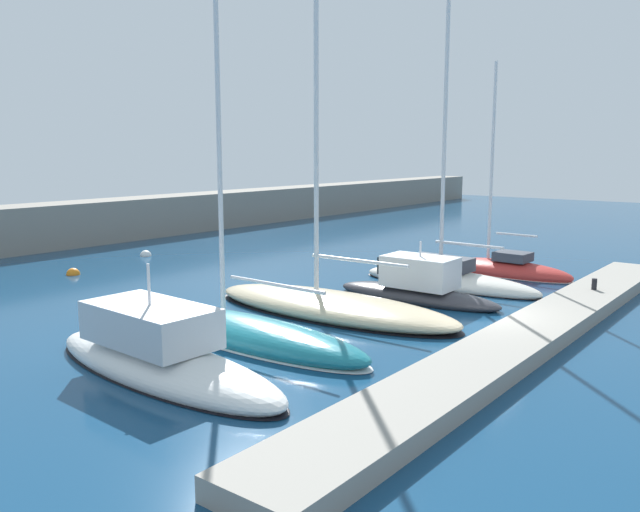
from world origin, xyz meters
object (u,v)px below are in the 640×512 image
mooring_buoy_white (146,256)px  dock_bollard (594,284)px  sailboat_ivory_fifth (448,278)px  sailboat_red_sixth (505,269)px  sailboat_teal_second (249,331)px  motorboat_charcoal_fourth (417,287)px  motorboat_white_nearest (159,357)px  sailboat_sand_third (331,303)px  mooring_buoy_orange (73,275)px

mooring_buoy_white → dock_bollard: dock_bollard is taller
sailboat_ivory_fifth → sailboat_red_sixth: bearing=-100.6°
sailboat_red_sixth → sailboat_ivory_fifth: bearing=79.8°
sailboat_teal_second → mooring_buoy_white: (8.42, 16.30, -0.36)m
motorboat_charcoal_fourth → sailboat_red_sixth: (7.43, -0.64, -0.29)m
sailboat_ivory_fifth → dock_bollard: sailboat_ivory_fifth is taller
dock_bollard → motorboat_charcoal_fourth: bearing=125.1°
motorboat_white_nearest → motorboat_charcoal_fourth: 11.92m
motorboat_white_nearest → sailboat_sand_third: (8.14, 0.36, -0.11)m
motorboat_white_nearest → sailboat_red_sixth: sailboat_red_sixth is taller
sailboat_red_sixth → dock_bollard: bearing=148.6°
sailboat_sand_third → sailboat_red_sixth: sailboat_sand_third is taller
sailboat_red_sixth → mooring_buoy_white: sailboat_red_sixth is taller
motorboat_white_nearest → dock_bollard: 17.26m
sailboat_teal_second → dock_bollard: 14.11m
sailboat_teal_second → mooring_buoy_white: bearing=-26.2°
motorboat_charcoal_fourth → mooring_buoy_white: motorboat_charcoal_fourth is taller
motorboat_white_nearest → sailboat_ivory_fifth: bearing=-90.7°
motorboat_white_nearest → sailboat_sand_third: bearing=-85.1°
dock_bollard → sailboat_ivory_fifth: bearing=96.5°
sailboat_ivory_fifth → mooring_buoy_orange: size_ratio=24.60×
mooring_buoy_orange → motorboat_charcoal_fourth: bearing=-70.8°
sailboat_ivory_fifth → sailboat_red_sixth: (4.11, -0.96, -0.09)m
sailboat_teal_second → sailboat_red_sixth: bearing=-95.9°
sailboat_red_sixth → dock_bollard: 6.12m
sailboat_teal_second → sailboat_red_sixth: 15.81m
sailboat_red_sixth → mooring_buoy_white: size_ratio=16.12×
sailboat_teal_second → dock_bollard: (12.26, -6.98, 0.37)m
motorboat_white_nearest → mooring_buoy_white: (12.03, 16.48, -0.47)m
sailboat_ivory_fifth → mooring_buoy_orange: (-8.80, 15.43, -0.35)m
sailboat_sand_third → motorboat_charcoal_fourth: 4.02m
motorboat_charcoal_fourth → dock_bollard: size_ratio=16.20×
sailboat_sand_third → sailboat_ivory_fifth: sailboat_sand_third is taller
motorboat_white_nearest → sailboat_sand_third: sailboat_sand_third is taller
sailboat_teal_second → motorboat_charcoal_fourth: (8.26, -1.29, 0.19)m
sailboat_sand_third → mooring_buoy_orange: 14.38m
motorboat_charcoal_fourth → mooring_buoy_orange: motorboat_charcoal_fourth is taller
motorboat_charcoal_fourth → dock_bollard: (4.00, -5.69, 0.18)m
sailboat_sand_third → sailboat_red_sixth: size_ratio=1.85×
sailboat_teal_second → mooring_buoy_orange: 14.73m
motorboat_white_nearest → mooring_buoy_orange: 15.97m
mooring_buoy_orange → mooring_buoy_white: 5.94m
sailboat_teal_second → sailboat_ivory_fifth: bearing=-93.7°
sailboat_ivory_fifth → sailboat_red_sixth: sailboat_ivory_fifth is taller
sailboat_ivory_fifth → dock_bollard: (0.68, -6.00, 0.38)m
sailboat_sand_third → dock_bollard: sailboat_sand_third is taller
mooring_buoy_white → sailboat_red_sixth: bearing=-68.3°
sailboat_red_sixth → mooring_buoy_orange: sailboat_red_sixth is taller
sailboat_sand_third → dock_bollard: bearing=-134.0°
motorboat_charcoal_fourth → dock_bollard: bearing=-145.7°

